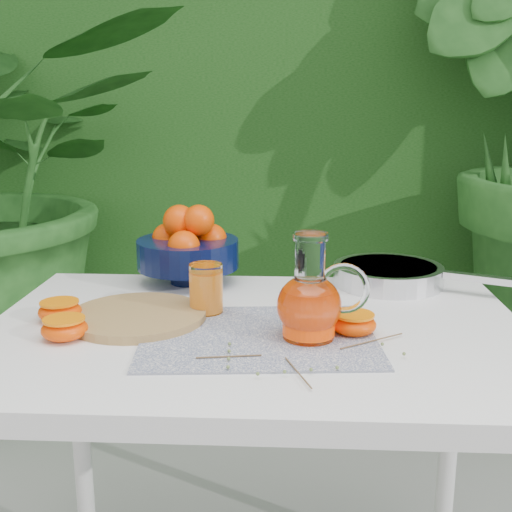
# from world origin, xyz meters

# --- Properties ---
(hedge_backdrop) EXTENTS (8.00, 1.65, 2.50)m
(hedge_backdrop) POSITION_xyz_m (0.06, 2.06, 1.19)
(hedge_backdrop) COLOR #194814
(hedge_backdrop) RESTS_ON ground
(white_table) EXTENTS (1.00, 0.70, 0.75)m
(white_table) POSITION_xyz_m (0.13, -0.04, 0.67)
(white_table) COLOR white
(white_table) RESTS_ON ground
(placemat) EXTENTS (0.43, 0.35, 0.00)m
(placemat) POSITION_xyz_m (0.13, -0.09, 0.75)
(placemat) COLOR #0D1B4A
(placemat) RESTS_ON white_table
(cutting_board) EXTENTS (0.27, 0.27, 0.02)m
(cutting_board) POSITION_xyz_m (-0.10, -0.01, 0.76)
(cutting_board) COLOR olive
(cutting_board) RESTS_ON white_table
(fruit_bowl) EXTENTS (0.23, 0.23, 0.18)m
(fruit_bowl) POSITION_xyz_m (-0.04, 0.25, 0.83)
(fruit_bowl) COLOR black
(fruit_bowl) RESTS_ON white_table
(juice_pitcher) EXTENTS (0.17, 0.13, 0.19)m
(juice_pitcher) POSITION_xyz_m (0.22, -0.10, 0.82)
(juice_pitcher) COLOR white
(juice_pitcher) RESTS_ON white_table
(juice_tumbler) EXTENTS (0.08, 0.08, 0.10)m
(juice_tumbler) POSITION_xyz_m (0.03, 0.03, 0.80)
(juice_tumbler) COLOR white
(juice_tumbler) RESTS_ON white_table
(saute_pan) EXTENTS (0.45, 0.32, 0.05)m
(saute_pan) POSITION_xyz_m (0.41, 0.26, 0.78)
(saute_pan) COLOR silver
(saute_pan) RESTS_ON white_table
(orange_halves) EXTENTS (0.64, 0.19, 0.04)m
(orange_halves) POSITION_xyz_m (-0.05, -0.07, 0.77)
(orange_halves) COLOR #EF4302
(orange_halves) RESTS_ON white_table
(thyme_sprigs) EXTENTS (0.35, 0.26, 0.01)m
(thyme_sprigs) POSITION_xyz_m (0.21, -0.18, 0.76)
(thyme_sprigs) COLOR brown
(thyme_sprigs) RESTS_ON white_table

